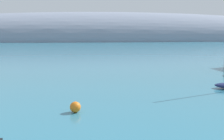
{
  "coord_description": "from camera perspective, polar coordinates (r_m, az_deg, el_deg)",
  "views": [
    {
      "loc": [
        -2.77,
        -4.1,
        6.29
      ],
      "look_at": [
        0.68,
        24.66,
        2.34
      ],
      "focal_mm": 45.31,
      "sensor_mm": 36.0,
      "label": 1
    }
  ],
  "objects": [
    {
      "name": "mooring_buoy_orange",
      "position": [
        22.44,
        -7.42,
        -7.43
      ],
      "size": [
        0.87,
        0.87,
        0.87
      ],
      "primitive_type": "sphere",
      "color": "orange",
      "rests_on": "water"
    },
    {
      "name": "distant_ridge",
      "position": [
        198.07,
        -0.38,
        5.96
      ],
      "size": [
        379.15,
        63.51,
        39.06
      ],
      "primitive_type": "ellipsoid",
      "color": "gray",
      "rests_on": "ground"
    }
  ]
}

